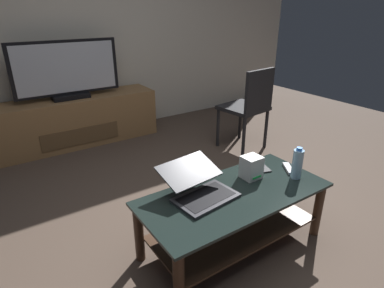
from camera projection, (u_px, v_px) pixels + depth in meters
ground_plane at (223, 234)px, 2.27m from camera, size 7.68×7.68×0.00m
back_wall at (86, 15)px, 3.68m from camera, size 6.40×0.12×2.80m
coffee_table at (234, 210)px, 2.06m from camera, size 1.23×0.56×0.41m
media_cabinet at (74, 121)px, 3.68m from camera, size 1.88×0.46×0.55m
television at (67, 71)px, 3.44m from camera, size 1.12×0.20×0.62m
dining_chair at (249, 104)px, 3.44m from camera, size 0.49×0.49×0.91m
laptop at (199, 187)px, 1.96m from camera, size 0.42×0.43×0.17m
router_box at (251, 167)px, 2.15m from camera, size 0.12×0.12×0.16m
water_bottle_near at (297, 164)px, 2.14m from camera, size 0.07×0.07×0.22m
cell_phone at (263, 168)px, 2.30m from camera, size 0.11×0.15×0.01m
tv_remote at (288, 169)px, 2.28m from camera, size 0.13×0.16×0.02m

